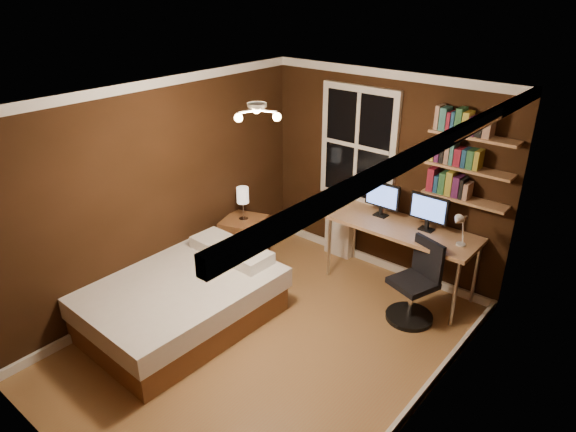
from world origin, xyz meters
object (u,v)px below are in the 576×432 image
Objects in this scene: monitor_left at (382,200)px; nightstand at (245,241)px; bedside_lamp at (243,204)px; monitor_right at (428,213)px; desk_lamp at (460,229)px; radiator at (339,235)px; bed at (183,301)px; desk at (402,231)px; office_chair at (415,291)px.

nightstand is at bearing -151.06° from monitor_left.
monitor_right is at bearing 21.61° from bedside_lamp.
nightstand is 1.43× the size of desk_lamp.
monitor_left reaches higher than radiator.
bed is 1.15× the size of desk.
office_chair is at bearing 7.82° from bedside_lamp.
nightstand is 2.72m from desk_lamp.
monitor_right is at bearing 157.83° from desk_lamp.
office_chair is (0.43, -0.43, -0.42)m from desk.
radiator is (0.82, 0.98, -0.56)m from bedside_lamp.
radiator is at bearing 166.74° from desk.
office_chair is at bearing -24.75° from radiator.
desk is 3.97× the size of desk_lamp.
bedside_lamp is (0.00, 0.00, 0.53)m from nightstand.
nightstand is 1.28m from radiator.
monitor_left is 1.00× the size of monitor_right.
monitor_right is (0.59, 0.00, 0.00)m from monitor_left.
nightstand is 1.45× the size of bedside_lamp.
nightstand is at bearing 0.00° from bedside_lamp.
desk_lamp is 0.82m from office_chair.
desk_lamp is (0.70, -0.09, 0.28)m from desk.
radiator is 0.33× the size of desk.
desk is (1.02, -0.24, 0.48)m from radiator.
bedside_lamp is 0.98× the size of monitor_left.
desk_lamp reaches higher than desk.
nightstand is at bearing 108.01° from bed.
monitor_right is at bearing 3.34° from nightstand.
desk is 0.74m from office_chair.
bedside_lamp is 2.25m from monitor_right.
bedside_lamp reaches higher than radiator.
monitor_right is 0.48m from desk_lamp.
office_chair reaches higher than nightstand.
bedside_lamp is 0.99× the size of desk_lamp.
desk_lamp is at bearing 44.69° from bed.
bedside_lamp is at bearing -153.33° from office_chair.
desk reaches higher than nightstand.
monitor_right is at bearing 53.86° from bed.
desk_lamp is at bearing -11.06° from radiator.
monitor_left is at bearing 165.14° from office_chair.
nightstand is at bearing -153.33° from office_chair.
bed is 4.58× the size of desk_lamp.
nightstand is at bearing -158.08° from desk.
office_chair is (0.77, -0.52, -0.69)m from monitor_left.
nightstand is 1.42× the size of monitor_left.
bed is 1.53m from bedside_lamp.
bedside_lamp is 2.62m from desk_lamp.
bedside_lamp is 0.76× the size of radiator.
office_chair reaches higher than radiator.
desk_lamp is at bearing -9.95° from monitor_left.
nightstand is 0.36× the size of desk.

